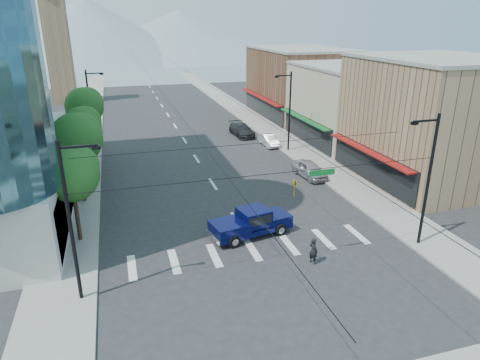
# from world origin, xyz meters

# --- Properties ---
(ground) EXTENTS (160.00, 160.00, 0.00)m
(ground) POSITION_xyz_m (0.00, 0.00, 0.00)
(ground) COLOR #28282B
(ground) RESTS_ON ground
(sidewalk_left) EXTENTS (4.00, 120.00, 0.15)m
(sidewalk_left) POSITION_xyz_m (-12.00, 40.00, 0.07)
(sidewalk_left) COLOR gray
(sidewalk_left) RESTS_ON ground
(sidewalk_right) EXTENTS (4.00, 120.00, 0.15)m
(sidewalk_right) POSITION_xyz_m (12.00, 40.00, 0.07)
(sidewalk_right) COLOR gray
(sidewalk_right) RESTS_ON ground
(shop_near) EXTENTS (12.00, 14.00, 11.00)m
(shop_near) POSITION_xyz_m (20.00, 10.00, 5.50)
(shop_near) COLOR #8C6B4C
(shop_near) RESTS_ON ground
(shop_mid) EXTENTS (12.00, 14.00, 9.00)m
(shop_mid) POSITION_xyz_m (20.00, 24.00, 4.50)
(shop_mid) COLOR tan
(shop_mid) RESTS_ON ground
(shop_far) EXTENTS (12.00, 18.00, 10.00)m
(shop_far) POSITION_xyz_m (20.00, 40.00, 5.00)
(shop_far) COLOR brown
(shop_far) RESTS_ON ground
(clock_tower) EXTENTS (4.80, 4.80, 20.40)m
(clock_tower) POSITION_xyz_m (-16.50, 62.00, 10.64)
(clock_tower) COLOR #8C6B4C
(clock_tower) RESTS_ON ground
(mountain_left) EXTENTS (80.00, 80.00, 22.00)m
(mountain_left) POSITION_xyz_m (-15.00, 150.00, 11.00)
(mountain_left) COLOR gray
(mountain_left) RESTS_ON ground
(mountain_right) EXTENTS (90.00, 90.00, 18.00)m
(mountain_right) POSITION_xyz_m (20.00, 160.00, 9.00)
(mountain_right) COLOR gray
(mountain_right) RESTS_ON ground
(tree_near) EXTENTS (3.65, 3.64, 6.71)m
(tree_near) POSITION_xyz_m (-11.07, 6.10, 4.99)
(tree_near) COLOR black
(tree_near) RESTS_ON ground
(tree_midnear) EXTENTS (4.09, 4.09, 7.52)m
(tree_midnear) POSITION_xyz_m (-11.07, 13.10, 5.59)
(tree_midnear) COLOR black
(tree_midnear) RESTS_ON ground
(tree_midfar) EXTENTS (3.65, 3.64, 6.71)m
(tree_midfar) POSITION_xyz_m (-11.07, 20.10, 4.99)
(tree_midfar) COLOR black
(tree_midfar) RESTS_ON ground
(tree_far) EXTENTS (4.09, 4.09, 7.52)m
(tree_far) POSITION_xyz_m (-11.07, 27.10, 5.59)
(tree_far) COLOR black
(tree_far) RESTS_ON ground
(signal_rig) EXTENTS (21.80, 0.20, 9.00)m
(signal_rig) POSITION_xyz_m (0.19, -1.00, 4.64)
(signal_rig) COLOR black
(signal_rig) RESTS_ON ground
(lamp_pole_nw) EXTENTS (2.00, 0.25, 9.00)m
(lamp_pole_nw) POSITION_xyz_m (-10.67, 30.00, 4.94)
(lamp_pole_nw) COLOR black
(lamp_pole_nw) RESTS_ON ground
(lamp_pole_ne) EXTENTS (2.00, 0.25, 9.00)m
(lamp_pole_ne) POSITION_xyz_m (10.67, 22.00, 4.94)
(lamp_pole_ne) COLOR black
(lamp_pole_ne) RESTS_ON ground
(pickup_truck) EXTENTS (6.15, 3.20, 1.99)m
(pickup_truck) POSITION_xyz_m (0.30, 3.47, 1.03)
(pickup_truck) COLOR #080B3B
(pickup_truck) RESTS_ON ground
(pedestrian) EXTENTS (0.63, 0.75, 1.74)m
(pedestrian) POSITION_xyz_m (2.92, -1.11, 0.87)
(pedestrian) COLOR black
(pedestrian) RESTS_ON ground
(parked_car_near) EXTENTS (2.28, 4.74, 1.56)m
(parked_car_near) POSITION_xyz_m (9.40, 13.23, 0.78)
(parked_car_near) COLOR #A7A6AB
(parked_car_near) RESTS_ON ground
(parked_car_mid) EXTENTS (1.57, 4.14, 1.35)m
(parked_car_mid) POSITION_xyz_m (9.40, 24.75, 0.67)
(parked_car_mid) COLOR white
(parked_car_mid) RESTS_ON ground
(parked_car_far) EXTENTS (2.55, 5.52, 1.56)m
(parked_car_far) POSITION_xyz_m (7.60, 30.14, 0.78)
(parked_car_far) COLOR #2A2A2D
(parked_car_far) RESTS_ON ground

